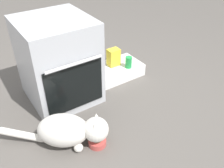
% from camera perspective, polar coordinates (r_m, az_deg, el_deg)
% --- Properties ---
extents(ground, '(8.00, 8.00, 0.00)m').
position_cam_1_polar(ground, '(2.08, -7.40, -8.50)').
color(ground, '#56514C').
extents(oven, '(0.58, 0.65, 0.75)m').
position_cam_1_polar(oven, '(2.17, -12.39, 5.17)').
color(oven, '#B7BABF').
rests_on(oven, ground).
extents(pantry_cabinet, '(0.51, 0.33, 0.12)m').
position_cam_1_polar(pantry_cabinet, '(2.58, 1.12, 3.21)').
color(pantry_cabinet, white).
rests_on(pantry_cabinet, ground).
extents(food_bowl, '(0.13, 0.13, 0.08)m').
position_cam_1_polar(food_bowl, '(1.87, -3.45, -13.23)').
color(food_bowl, '#C64C47').
rests_on(food_bowl, ground).
extents(cat, '(0.68, 0.54, 0.27)m').
position_cam_1_polar(cat, '(1.82, -9.88, -10.57)').
color(cat, silver).
rests_on(cat, ground).
extents(snack_bag, '(0.12, 0.09, 0.18)m').
position_cam_1_polar(snack_bag, '(2.51, 0.36, 6.24)').
color(snack_bag, yellow).
rests_on(snack_bag, pantry_cabinet).
extents(soda_can, '(0.07, 0.07, 0.12)m').
position_cam_1_polar(soda_can, '(2.49, 3.88, 5.08)').
color(soda_can, green).
rests_on(soda_can, pantry_cabinet).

